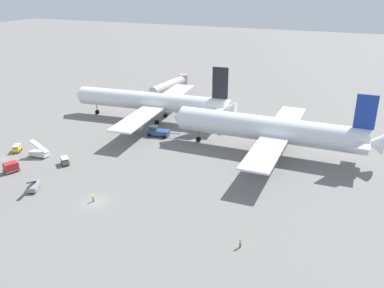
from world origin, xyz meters
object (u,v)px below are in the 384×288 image
(pushback_tug, at_px, (158,131))
(airliner_being_pushed, at_px, (270,130))
(gse_baggage_cart_trailing, at_px, (65,161))
(gse_container_dolly_flat, at_px, (11,167))
(gse_stair_truck_yellow, at_px, (39,153))
(ground_crew_ramp_agent_by_cones, at_px, (240,242))
(gse_baggage_cart_near_cluster, at_px, (17,148))
(airliner_at_gate_left, at_px, (152,102))
(ground_crew_marshaller_foreground, at_px, (93,197))
(jet_bridge, at_px, (172,84))
(gse_belt_loader_portside, at_px, (34,186))

(pushback_tug, bearing_deg, airliner_being_pushed, 1.60)
(pushback_tug, xyz_separation_m, gse_baggage_cart_trailing, (-10.55, -24.73, -0.38))
(gse_container_dolly_flat, height_order, gse_stair_truck_yellow, gse_stair_truck_yellow)
(ground_crew_ramp_agent_by_cones, bearing_deg, gse_stair_truck_yellow, 164.78)
(airliner_being_pushed, height_order, gse_container_dolly_flat, airliner_being_pushed)
(pushback_tug, xyz_separation_m, ground_crew_ramp_agent_by_cones, (35.27, -38.48, -0.32))
(gse_baggage_cart_near_cluster, xyz_separation_m, gse_stair_truck_yellow, (7.17, -0.20, 0.16))
(airliner_at_gate_left, height_order, pushback_tug, airliner_at_gate_left)
(airliner_at_gate_left, bearing_deg, ground_crew_marshaller_foreground, -74.31)
(pushback_tug, height_order, gse_stair_truck_yellow, gse_stair_truck_yellow)
(gse_baggage_cart_trailing, bearing_deg, gse_stair_truck_yellow, 173.18)
(ground_crew_ramp_agent_by_cones, bearing_deg, gse_baggage_cart_near_cluster, 166.32)
(gse_baggage_cart_near_cluster, bearing_deg, gse_stair_truck_yellow, -1.59)
(airliner_at_gate_left, xyz_separation_m, ground_crew_ramp_agent_by_cones, (43.06, -49.78, -4.69))
(ground_crew_marshaller_foreground, bearing_deg, jet_bridge, 105.51)
(gse_baggage_cart_trailing, bearing_deg, airliner_being_pushed, 32.24)
(airliner_at_gate_left, height_order, airliner_being_pushed, airliner_at_gate_left)
(ground_crew_ramp_agent_by_cones, xyz_separation_m, ground_crew_marshaller_foreground, (-29.79, 2.51, -0.07))
(airliner_being_pushed, distance_m, jet_bridge, 60.22)
(airliner_being_pushed, xyz_separation_m, gse_baggage_cart_trailing, (-40.54, -25.57, -5.02))
(jet_bridge, bearing_deg, gse_belt_loader_portside, -84.49)
(gse_baggage_cart_trailing, distance_m, ground_crew_ramp_agent_by_cones, 47.84)
(airliner_being_pushed, distance_m, gse_belt_loader_portside, 53.94)
(gse_belt_loader_portside, distance_m, ground_crew_marshaller_foreground, 13.72)
(gse_belt_loader_portside, relative_size, jet_bridge, 0.21)
(airliner_being_pushed, bearing_deg, gse_belt_loader_portside, -135.34)
(gse_baggage_cart_near_cluster, relative_size, gse_baggage_cart_trailing, 1.02)
(airliner_at_gate_left, distance_m, ground_crew_marshaller_foreground, 49.33)
(gse_stair_truck_yellow, bearing_deg, jet_bridge, 86.94)
(pushback_tug, relative_size, gse_baggage_cart_trailing, 2.99)
(airliner_at_gate_left, distance_m, jet_bridge, 29.90)
(airliner_being_pushed, distance_m, gse_baggage_cart_near_cluster, 61.46)
(airliner_at_gate_left, relative_size, gse_baggage_cart_trailing, 16.55)
(gse_baggage_cart_trailing, distance_m, ground_crew_marshaller_foreground, 19.59)
(airliner_at_gate_left, bearing_deg, jet_bridge, 105.22)
(ground_crew_ramp_agent_by_cones, bearing_deg, gse_belt_loader_portside, 177.92)
(ground_crew_marshaller_foreground, bearing_deg, pushback_tug, 98.67)
(gse_baggage_cart_near_cluster, xyz_separation_m, ground_crew_ramp_agent_by_cones, (61.48, -14.97, 0.06))
(gse_baggage_cart_near_cluster, xyz_separation_m, gse_baggage_cart_trailing, (15.66, -1.21, 0.00))
(gse_belt_loader_portside, height_order, gse_stair_truck_yellow, gse_stair_truck_yellow)
(jet_bridge, bearing_deg, ground_crew_marshaller_foreground, -74.49)
(gse_container_dolly_flat, bearing_deg, gse_stair_truck_yellow, 92.36)
(gse_belt_loader_portside, bearing_deg, gse_baggage_cart_trailing, 100.89)
(gse_baggage_cart_near_cluster, height_order, jet_bridge, jet_bridge)
(gse_container_dolly_flat, relative_size, jet_bridge, 0.16)
(gse_baggage_cart_near_cluster, bearing_deg, ground_crew_ramp_agent_by_cones, -13.68)
(airliner_at_gate_left, distance_m, gse_baggage_cart_trailing, 36.44)
(pushback_tug, relative_size, gse_belt_loader_portside, 1.88)
(gse_baggage_cart_near_cluster, relative_size, gse_belt_loader_portside, 0.64)
(airliner_at_gate_left, xyz_separation_m, ground_crew_marshaller_foreground, (13.27, -47.27, -4.75))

